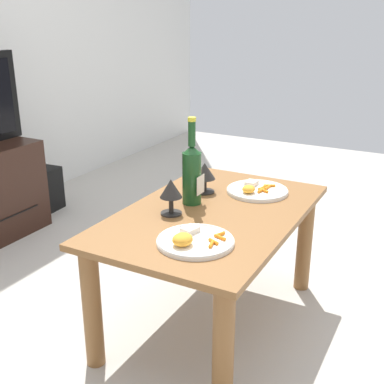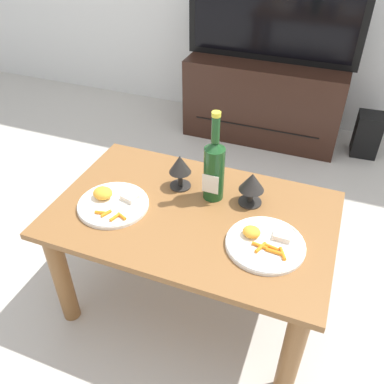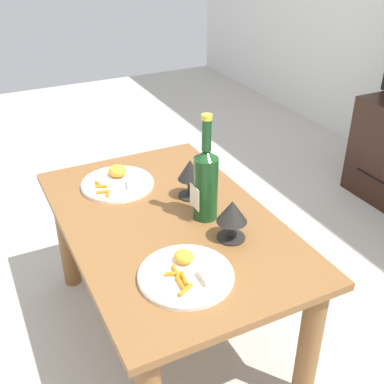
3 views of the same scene
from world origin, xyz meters
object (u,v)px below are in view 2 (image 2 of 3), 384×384
wine_bottle (214,167)px  goblet_right (252,184)px  tv_stand (264,99)px  goblet_left (180,166)px  floor_speaker (367,135)px  dinner_plate_right (265,243)px  dinner_plate_left (112,203)px  dining_table (193,232)px  tv_screen (274,20)px

wine_bottle → goblet_right: 0.15m
tv_stand → goblet_left: size_ratio=7.34×
floor_speaker → goblet_left: size_ratio=2.01×
wine_bottle → dinner_plate_right: bearing=-37.4°
goblet_right → dinner_plate_left: goblet_right is taller
floor_speaker → dinner_plate_right: 1.70m
goblet_right → dining_table: bearing=-144.6°
tv_stand → dinner_plate_right: bearing=-77.7°
tv_stand → goblet_left: 1.48m
dinner_plate_right → dining_table: bearing=165.6°
tv_stand → tv_screen: tv_screen is taller
dining_table → goblet_left: bearing=128.2°
tv_stand → goblet_left: goblet_left is taller
tv_screen → wine_bottle: bearing=-85.7°
wine_bottle → dinner_plate_right: size_ratio=1.34×
dinner_plate_left → floor_speaker: bearing=60.1°
dining_table → goblet_right: 0.30m
dinner_plate_left → dining_table: bearing=14.0°
tv_stand → dinner_plate_right: 1.70m
floor_speaker → goblet_right: 1.56m
wine_bottle → goblet_right: wine_bottle is taller
tv_stand → floor_speaker: 0.72m
wine_bottle → dinner_plate_left: bearing=-150.6°
tv_stand → tv_screen: (0.00, -0.00, 0.53)m
dining_table → tv_screen: 1.62m
tv_screen → dinner_plate_left: bearing=-97.8°
goblet_left → dinner_plate_right: goblet_left is taller
tv_stand → wine_bottle: 1.51m
wine_bottle → dinner_plate_left: wine_bottle is taller
tv_screen → wine_bottle: (0.11, -1.45, -0.15)m
wine_bottle → dinner_plate_right: wine_bottle is taller
floor_speaker → dinner_plate_right: size_ratio=1.07×
wine_bottle → floor_speaker: bearing=67.3°
floor_speaker → dinner_plate_right: bearing=-105.9°
floor_speaker → wine_bottle: 1.63m
tv_stand → dinner_plate_left: size_ratio=3.94×
dining_table → dinner_plate_right: size_ratio=3.85×
tv_stand → floor_speaker: bearing=-1.6°
tv_stand → dinner_plate_left: (-0.23, -1.64, 0.25)m
wine_bottle → tv_screen: bearing=94.3°
tv_stand → goblet_right: size_ratio=7.88×
tv_screen → goblet_right: tv_screen is taller
floor_speaker → wine_bottle: bearing=-116.3°
dinner_plate_left → goblet_left: bearing=46.7°
goblet_left → goblet_right: 0.29m
floor_speaker → dinner_plate_left: (-0.93, -1.62, 0.38)m
wine_bottle → dinner_plate_left: 0.40m
wine_bottle → dining_table: bearing=-109.2°
goblet_right → dinner_plate_left: 0.52m
goblet_left → dinner_plate_right: size_ratio=0.53×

